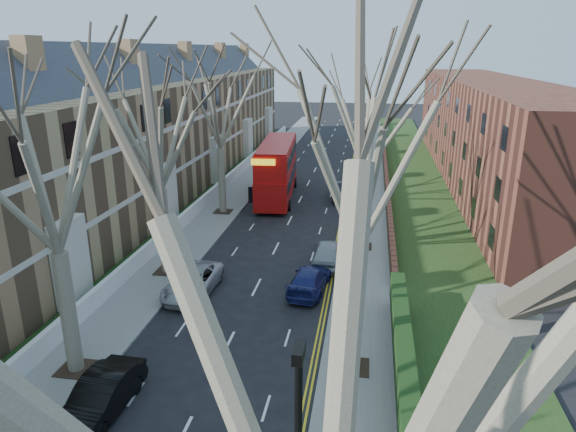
% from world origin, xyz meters
% --- Properties ---
extents(pavement_left, '(3.00, 102.00, 0.12)m').
position_xyz_m(pavement_left, '(-6.00, 39.00, 0.06)').
color(pavement_left, slate).
rests_on(pavement_left, ground).
extents(pavement_right, '(3.00, 102.00, 0.12)m').
position_xyz_m(pavement_right, '(6.00, 39.00, 0.06)').
color(pavement_right, slate).
rests_on(pavement_right, ground).
extents(terrace_left, '(9.70, 78.00, 13.60)m').
position_xyz_m(terrace_left, '(-13.65, 31.00, 5.53)').
color(terrace_left, '#97704D').
rests_on(terrace_left, ground).
extents(flats_right, '(13.97, 54.00, 10.00)m').
position_xyz_m(flats_right, '(17.46, 43.00, 4.98)').
color(flats_right, brown).
rests_on(flats_right, ground).
extents(front_wall_left, '(0.30, 78.00, 1.00)m').
position_xyz_m(front_wall_left, '(-7.65, 31.00, 0.62)').
color(front_wall_left, white).
rests_on(front_wall_left, ground).
extents(grass_verge_right, '(6.00, 102.00, 0.06)m').
position_xyz_m(grass_verge_right, '(10.50, 39.00, 0.15)').
color(grass_verge_right, '#1F3312').
rests_on(grass_verge_right, ground).
extents(tree_left_mid, '(10.50, 10.50, 14.71)m').
position_xyz_m(tree_left_mid, '(-5.70, 6.00, 9.56)').
color(tree_left_mid, '#6E614E').
rests_on(tree_left_mid, ground).
extents(tree_left_far, '(10.15, 10.15, 14.22)m').
position_xyz_m(tree_left_far, '(-5.70, 16.00, 9.24)').
color(tree_left_far, '#6E614E').
rests_on(tree_left_far, ground).
extents(tree_left_dist, '(10.50, 10.50, 14.71)m').
position_xyz_m(tree_left_dist, '(-5.70, 28.00, 9.56)').
color(tree_left_dist, '#6E614E').
rests_on(tree_left_dist, ground).
extents(tree_right_near, '(10.85, 10.85, 15.20)m').
position_xyz_m(tree_right_near, '(5.70, -6.00, 9.86)').
color(tree_right_near, '#6E614E').
rests_on(tree_right_near, ground).
extents(tree_right_mid, '(10.50, 10.50, 14.71)m').
position_xyz_m(tree_right_mid, '(5.70, 8.00, 9.56)').
color(tree_right_mid, '#6E614E').
rests_on(tree_right_mid, ground).
extents(tree_right_far, '(10.15, 10.15, 14.22)m').
position_xyz_m(tree_right_far, '(5.70, 22.00, 9.24)').
color(tree_right_far, '#6E614E').
rests_on(tree_right_far, ground).
extents(double_decker_bus, '(3.70, 12.07, 4.94)m').
position_xyz_m(double_decker_bus, '(-2.15, 33.32, 2.44)').
color(double_decker_bus, '#AA0E0C').
rests_on(double_decker_bus, ground).
extents(car_left_mid, '(1.69, 4.51, 1.47)m').
position_xyz_m(car_left_mid, '(-3.31, 3.74, 0.74)').
color(car_left_mid, black).
rests_on(car_left_mid, ground).
extents(car_left_far, '(2.43, 5.03, 1.38)m').
position_xyz_m(car_left_far, '(-3.28, 13.72, 0.69)').
color(car_left_far, '#A3A2A8').
rests_on(car_left_far, ground).
extents(car_right_near, '(2.30, 4.69, 1.31)m').
position_xyz_m(car_right_near, '(3.00, 15.02, 0.66)').
color(car_right_near, navy).
rests_on(car_right_near, ground).
extents(car_right_mid, '(1.84, 4.46, 1.51)m').
position_xyz_m(car_right_mid, '(3.70, 18.95, 0.76)').
color(car_right_mid, '#92959A').
rests_on(car_right_mid, ground).
extents(car_right_far, '(2.04, 4.92, 1.58)m').
position_xyz_m(car_right_far, '(3.61, 33.91, 0.79)').
color(car_right_far, black).
rests_on(car_right_far, ground).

